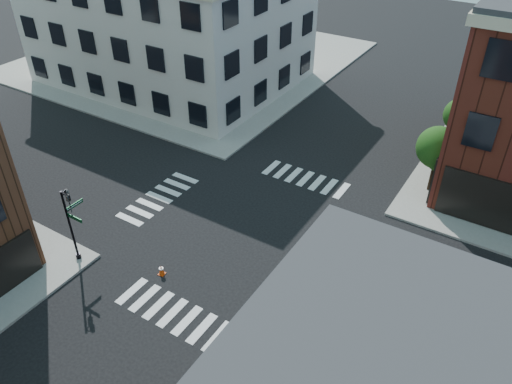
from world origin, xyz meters
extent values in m
plane|color=black|center=(0.00, 0.00, 0.00)|extent=(120.00, 120.00, 0.00)
cube|color=gray|center=(-21.00, 21.00, 0.07)|extent=(30.00, 30.00, 0.15)
cube|color=beige|center=(-19.00, 16.00, 5.50)|extent=(22.00, 16.00, 11.00)
cylinder|color=black|center=(7.50, 10.00, 0.89)|extent=(0.18, 0.18, 1.47)
cylinder|color=black|center=(7.50, 10.00, 1.62)|extent=(0.12, 0.12, 1.47)
sphere|color=#12380F|center=(7.50, 10.00, 3.30)|extent=(2.69, 2.69, 2.69)
sphere|color=#12380F|center=(7.75, 9.90, 2.75)|extent=(1.85, 1.85, 1.85)
cylinder|color=black|center=(7.50, 16.00, 0.81)|extent=(0.18, 0.18, 1.33)
cylinder|color=black|center=(7.50, 16.00, 1.48)|extent=(0.12, 0.12, 1.33)
sphere|color=#12380F|center=(7.50, 16.00, 3.00)|extent=(2.43, 2.43, 2.43)
sphere|color=#12380F|center=(7.75, 15.90, 2.51)|extent=(1.67, 1.67, 1.67)
cylinder|color=black|center=(-6.80, -6.80, 2.30)|extent=(0.12, 0.12, 4.60)
cylinder|color=black|center=(-6.80, -6.80, 0.30)|extent=(0.28, 0.28, 0.30)
cube|color=#053819|center=(-6.25, -6.80, 3.15)|extent=(1.10, 0.03, 0.22)
cube|color=#053819|center=(-6.80, -6.25, 3.40)|extent=(0.03, 1.10, 0.22)
imported|color=black|center=(-6.45, -6.70, 3.90)|extent=(0.22, 0.18, 1.10)
imported|color=black|center=(-6.90, -6.45, 3.90)|extent=(0.18, 0.22, 1.10)
cube|color=white|center=(11.62, -2.82, 2.00)|extent=(5.68, 2.80, 2.95)
cube|color=maroon|center=(11.53, -4.03, 2.00)|extent=(2.09, 0.20, 0.67)
cube|color=maroon|center=(11.72, -1.62, 2.00)|extent=(2.09, 0.20, 0.67)
cube|color=silver|center=(8.02, -2.54, 1.47)|extent=(2.07, 2.42, 1.90)
cube|color=black|center=(7.12, -2.47, 1.81)|extent=(0.24, 1.81, 0.86)
cube|color=black|center=(10.48, -2.73, 0.48)|extent=(7.65, 1.55, 0.24)
cylinder|color=black|center=(7.94, -3.53, 0.48)|extent=(0.97, 0.41, 0.95)
cylinder|color=black|center=(8.10, -1.54, 0.48)|extent=(0.97, 0.41, 0.95)
cylinder|color=black|center=(11.35, -3.80, 0.48)|extent=(0.97, 0.41, 0.95)
cylinder|color=black|center=(11.51, -1.81, 0.48)|extent=(0.97, 0.41, 0.95)
cylinder|color=black|center=(13.78, -1.99, 0.48)|extent=(0.97, 0.41, 0.95)
cube|color=#E7440A|center=(-2.22, -5.23, 0.02)|extent=(0.37, 0.37, 0.04)
cone|color=#E7440A|center=(-2.22, -5.23, 0.31)|extent=(0.35, 0.35, 0.62)
cylinder|color=white|center=(-2.22, -5.23, 0.40)|extent=(0.24, 0.24, 0.07)
camera|label=1|loc=(12.25, -18.79, 18.85)|focal=35.00mm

